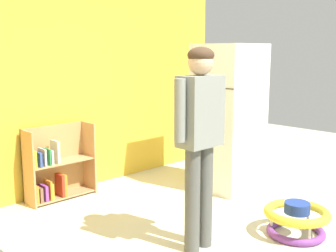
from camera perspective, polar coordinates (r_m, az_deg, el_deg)
back_wall at (r=5.15m, az=-14.84°, el=5.90°), size 5.20×0.06×2.70m
refrigerator at (r=5.24m, az=8.13°, el=1.14°), size 0.73×0.68×1.78m
bookshelf at (r=5.07m, az=-14.98°, el=-5.55°), size 0.80×0.28×0.85m
standing_person at (r=3.53m, az=4.31°, el=-0.52°), size 0.57×0.22×1.73m
baby_walker at (r=4.19m, az=16.92°, el=-11.92°), size 0.60×0.60×0.32m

